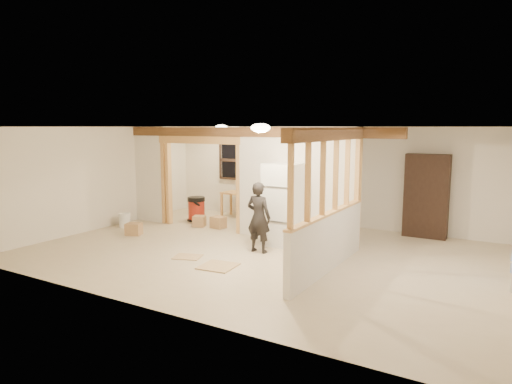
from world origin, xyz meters
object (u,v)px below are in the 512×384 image
Objects in this scene: work_table at (242,205)px; refrigerator at (283,204)px; woman at (259,217)px; bookshelf at (426,196)px; shop_vac at (196,209)px.

refrigerator is at bearing -35.51° from work_table.
woman is 4.00m from bookshelf.
work_table is (-2.13, 2.75, -0.36)m from woman.
refrigerator is 1.22× the size of woman.
shop_vac is (-3.13, 1.03, -0.54)m from refrigerator.
bookshelf is (2.64, 3.00, 0.24)m from woman.
bookshelf is at bearing 41.97° from refrigerator.
work_table is 0.59× the size of bookshelf.
woman is 3.49m from shop_vac.
woman is at bearing -101.68° from refrigerator.
bookshelf is (4.77, 0.25, 0.60)m from work_table.
work_table is (-2.29, 1.99, -0.52)m from refrigerator.
refrigerator is at bearing -18.31° from shop_vac.
bookshelf is (5.61, 1.20, 0.62)m from shop_vac.
refrigerator is 3.08m from work_table.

